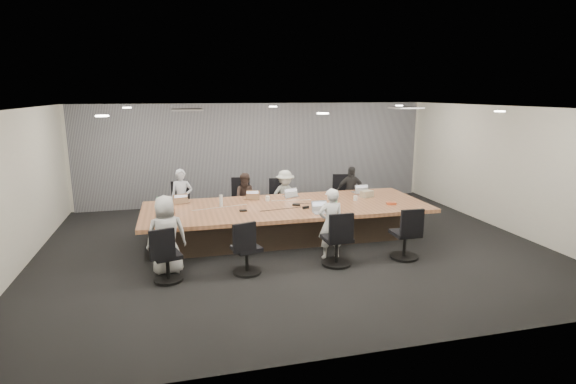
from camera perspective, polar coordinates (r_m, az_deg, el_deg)
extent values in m
cube|color=black|center=(9.31, 0.61, -6.84)|extent=(10.00, 8.00, 0.00)
cube|color=white|center=(8.79, 0.65, 10.65)|extent=(10.00, 8.00, 0.00)
cube|color=beige|center=(12.80, -3.97, 4.91)|extent=(10.00, 0.00, 2.80)
cube|color=beige|center=(5.30, 11.83, -6.29)|extent=(10.00, 0.00, 2.80)
cube|color=beige|center=(9.08, -31.52, -0.05)|extent=(0.00, 8.00, 2.80)
cube|color=beige|center=(11.29, 26.00, 2.66)|extent=(0.00, 8.00, 2.80)
cube|color=gray|center=(12.73, -3.91, 4.87)|extent=(9.80, 0.04, 2.80)
cube|color=#372B21|center=(9.67, -0.15, -4.04)|extent=(4.80, 1.40, 0.66)
cube|color=#9F6642|center=(9.57, -0.15, -1.92)|extent=(6.00, 2.20, 0.08)
imported|color=#B4BCCD|center=(10.61, -13.33, -0.86)|extent=(0.56, 0.42, 1.38)
cube|color=#8C6647|center=(10.07, -13.28, -1.25)|extent=(0.34, 0.27, 0.02)
imported|color=#392B25|center=(10.75, -5.28, -0.83)|extent=(0.68, 0.57, 1.23)
cube|color=#8C6647|center=(10.19, -4.81, -0.79)|extent=(0.33, 0.27, 0.02)
imported|color=#A7ACA5|center=(10.93, -0.37, -0.48)|extent=(0.89, 0.63, 1.26)
cube|color=#B2B2B7|center=(10.38, 0.35, -0.49)|extent=(0.37, 0.29, 0.02)
imported|color=#262627|center=(11.44, 7.94, 0.06)|extent=(0.78, 0.38, 1.28)
cube|color=#B2B2B7|center=(10.93, 9.03, 0.00)|extent=(0.35, 0.26, 0.02)
imported|color=#AFAFAF|center=(8.01, -15.18, -5.30)|extent=(0.73, 0.53, 1.39)
cube|color=#8C6647|center=(8.52, -15.16, -3.85)|extent=(0.39, 0.31, 0.02)
imported|color=silver|center=(8.47, 5.43, -4.04)|extent=(0.50, 0.33, 1.36)
cube|color=#B2B2B7|center=(8.95, 4.27, -2.65)|extent=(0.32, 0.22, 0.02)
cylinder|color=#59A175|center=(9.68, -16.18, -1.30)|extent=(0.07, 0.07, 0.24)
cylinder|color=#59A175|center=(9.36, 6.12, -1.38)|extent=(0.07, 0.07, 0.22)
cylinder|color=silver|center=(9.55, -8.50, -1.09)|extent=(0.09, 0.09, 0.25)
cylinder|color=white|center=(9.95, -2.61, -0.82)|extent=(0.11, 0.11, 0.11)
cylinder|color=white|center=(10.08, 8.56, -0.78)|extent=(0.11, 0.11, 0.11)
cylinder|color=brown|center=(9.13, -14.43, -2.42)|extent=(0.09, 0.09, 0.11)
cube|color=black|center=(9.12, -5.73, -2.35)|extent=(0.15, 0.10, 0.03)
cube|color=black|center=(9.55, 1.07, -1.60)|extent=(0.19, 0.16, 0.03)
cube|color=black|center=(9.27, 2.27, -1.97)|extent=(0.15, 0.08, 0.05)
cube|color=tan|center=(10.45, 9.97, -0.24)|extent=(0.32, 0.26, 0.15)
cube|color=#C04722|center=(9.88, 12.99, -1.42)|extent=(0.22, 0.17, 0.04)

